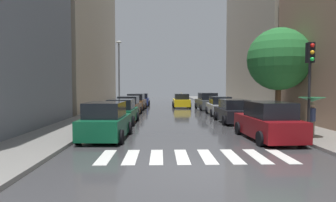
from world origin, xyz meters
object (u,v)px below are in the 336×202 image
Objects in this scene: parked_car_left_fourth at (136,102)px; parked_car_left_third at (129,106)px; taxi_midroad at (181,101)px; lamp_post_left at (119,70)px; parked_car_right_nearest at (268,122)px; parked_car_right_third at (220,106)px; parked_car_left_fifth at (141,100)px; parked_car_right_second at (233,112)px; parked_car_right_fourth at (207,102)px; parked_car_left_second at (122,112)px; pedestrian_foreground at (312,107)px; street_tree_right at (279,59)px; parked_car_left_nearest at (106,122)px; traffic_light_right_corner at (310,69)px.

parked_car_left_third is at bearing -178.60° from parked_car_left_fourth.
lamp_post_left reaches higher than taxi_midroad.
parked_car_left_fourth reaches higher than parked_car_left_third.
parked_car_right_nearest reaches higher than parked_car_right_third.
parked_car_right_second is (7.50, -17.52, 0.00)m from parked_car_left_fifth.
parked_car_right_second is 11.21m from parked_car_right_fourth.
parked_car_right_third is 5.96m from parked_car_right_fourth.
parked_car_left_fifth is 25.10m from parked_car_right_nearest.
parked_car_left_second is 1.00× the size of parked_car_right_third.
parked_car_left_fourth is at bearing 52.05° from parked_car_right_third.
parked_car_right_fourth reaches higher than parked_car_right_second.
parked_car_left_third is 15.55m from pedestrian_foreground.
street_tree_right is 0.88× the size of lamp_post_left.
parked_car_right_nearest is (7.79, -11.87, 0.06)m from parked_car_left_third.
street_tree_right is (2.79, -0.78, 3.52)m from parked_car_right_second.
parked_car_right_third is at bearing -28.96° from lamp_post_left.
pedestrian_foreground is (1.93, -0.25, 0.75)m from parked_car_right_nearest.
street_tree_right is at bearing -150.77° from parked_car_left_fifth.
parked_car_left_third is 0.98× the size of parked_car_right_nearest.
parked_car_left_second is 0.88× the size of parked_car_right_fourth.
parked_car_right_nearest is 11.68m from parked_car_right_third.
parked_car_left_second is 9.55m from parked_car_right_third.
street_tree_right is at bearing -90.59° from parked_car_left_second.
pedestrian_foreground is (1.96, -17.89, 0.74)m from parked_car_right_fourth.
parked_car_right_second is 7.01m from pedestrian_foreground.
parked_car_right_third is at bearing -1.87° from parked_car_right_second.
parked_car_left_fourth is 16.49m from street_tree_right.
parked_car_right_fourth is (7.49, -6.31, 0.09)m from parked_car_left_fifth.
parked_car_left_third is 0.96× the size of parked_car_right_fourth.
parked_car_right_second is at bearing -143.77° from parked_car_left_fourth.
parked_car_left_second is at bearing 48.95° from parked_car_right_nearest.
parked_car_left_fifth is 25.99m from pedestrian_foreground.
parked_car_left_fifth is 14.45m from parked_car_right_third.
parked_car_right_third reaches higher than parked_car_right_second.
parked_car_left_fifth is at bearing 75.25° from lamp_post_left.
parked_car_left_nearest reaches higher than parked_car_right_second.
parked_car_right_fourth is (-0.02, 17.64, 0.01)m from parked_car_right_nearest.
parked_car_right_nearest is (7.51, -23.95, 0.08)m from parked_car_left_fifth.
parked_car_right_nearest is at bearing 179.63° from parked_car_right_second.
parked_car_left_fifth is 8.05m from lamp_post_left.
parked_car_left_second is 15.75m from taxi_midroad.
lamp_post_left reaches higher than parked_car_left_fifth.
parked_car_left_fourth is 20.57m from pedestrian_foreground.
traffic_light_right_corner reaches higher than parked_car_left_second.
parked_car_left_fourth is at bearing 20.74° from parked_car_right_nearest.
street_tree_right is at bearing -137.03° from parked_car_left_fourth.
street_tree_right is (2.78, 5.65, 3.45)m from parked_car_right_nearest.
taxi_midroad is 22.16m from traffic_light_right_corner.
parked_car_left_nearest reaches higher than parked_car_left_second.
parked_car_right_third is (0.13, 5.25, 0.00)m from parked_car_right_second.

